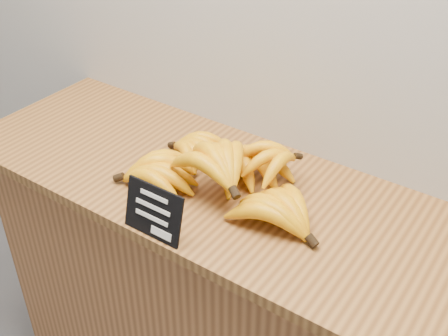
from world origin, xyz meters
TOP-DOWN VIEW (x-y plane):
  - counter at (0.07, 2.75)m, footprint 1.37×0.50m
  - counter_top at (0.07, 2.75)m, footprint 1.57×0.54m
  - chalkboard_sign at (0.02, 2.51)m, footprint 0.15×0.04m
  - banana_pile at (0.06, 2.74)m, footprint 0.54×0.41m

SIDE VIEW (x-z plane):
  - counter at x=0.07m, z-range 0.00..0.90m
  - counter_top at x=0.07m, z-range 0.90..0.93m
  - banana_pile at x=0.06m, z-range 0.92..1.05m
  - chalkboard_sign at x=0.02m, z-range 0.93..1.05m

